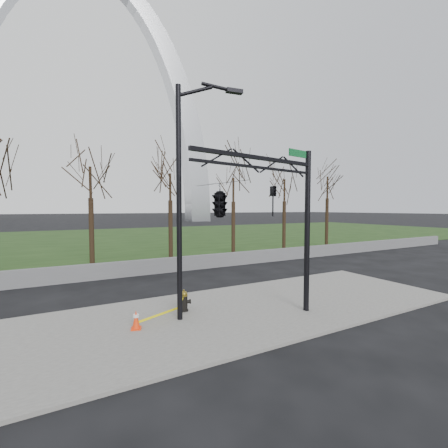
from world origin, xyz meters
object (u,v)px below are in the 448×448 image
street_light (186,185)px  fire_hydrant (184,301)px  traffic_cone (136,320)px  traffic_signal_mast (240,201)px

street_light → fire_hydrant: bearing=84.0°
traffic_cone → traffic_signal_mast: traffic_signal_mast is taller
fire_hydrant → traffic_cone: fire_hydrant is taller
traffic_cone → street_light: street_light is taller
fire_hydrant → traffic_signal_mast: bearing=-61.8°
fire_hydrant → traffic_signal_mast: traffic_signal_mast is taller
street_light → traffic_signal_mast: street_light is taller
traffic_cone → street_light: size_ratio=0.07×
street_light → traffic_signal_mast: bearing=-51.9°
traffic_cone → street_light: 4.63m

